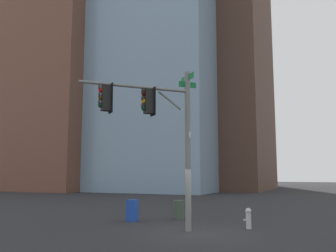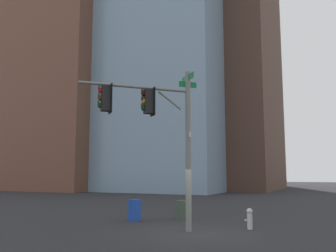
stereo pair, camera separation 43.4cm
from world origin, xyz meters
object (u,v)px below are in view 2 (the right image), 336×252
at_px(newspaper_box, 135,210).
at_px(fire_hydrant, 250,218).
at_px(signal_pole_assembly, 159,123).
at_px(litter_bin, 181,210).

bearing_deg(newspaper_box, fire_hydrant, 171.99).
distance_m(signal_pole_assembly, newspaper_box, 5.53).
bearing_deg(litter_bin, newspaper_box, 44.96).
xyz_separation_m(litter_bin, newspaper_box, (1.75, 1.74, 0.05)).
distance_m(signal_pole_assembly, fire_hydrant, 5.56).
height_order(fire_hydrant, litter_bin, litter_bin).
xyz_separation_m(fire_hydrant, litter_bin, (4.02, -1.96, 0.00)).
relative_size(fire_hydrant, litter_bin, 0.92).
distance_m(litter_bin, newspaper_box, 2.47).
xyz_separation_m(signal_pole_assembly, fire_hydrant, (-2.97, -2.60, -3.91)).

